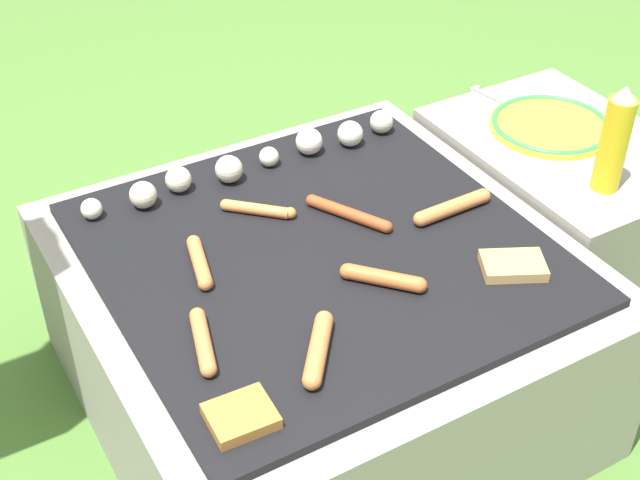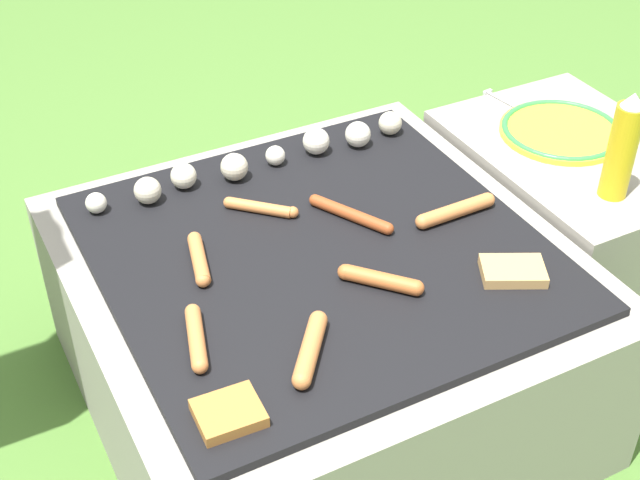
# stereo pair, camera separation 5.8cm
# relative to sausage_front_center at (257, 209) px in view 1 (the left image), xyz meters

# --- Properties ---
(ground_plane) EXTENTS (14.00, 14.00, 0.00)m
(ground_plane) POSITION_rel_sausage_front_center_xyz_m (0.05, -0.16, -0.40)
(ground_plane) COLOR #47702D
(grill) EXTENTS (0.89, 0.89, 0.39)m
(grill) POSITION_rel_sausage_front_center_xyz_m (0.05, -0.16, -0.21)
(grill) COLOR gray
(grill) RESTS_ON ground_plane
(side_ledge) EXTENTS (0.43, 0.58, 0.39)m
(side_ledge) POSITION_rel_sausage_front_center_xyz_m (0.72, -0.10, -0.21)
(side_ledge) COLOR gray
(side_ledge) RESTS_ON ground_plane
(sausage_mid_right) EXTENTS (0.10, 0.17, 0.02)m
(sausage_mid_right) POSITION_rel_sausage_front_center_xyz_m (0.15, -0.10, 0.00)
(sausage_mid_right) COLOR #93421E
(sausage_mid_right) RESTS_ON grill
(sausage_front_left) EXTENTS (0.18, 0.03, 0.03)m
(sausage_front_left) POSITION_rel_sausage_front_center_xyz_m (0.33, -0.19, 0.00)
(sausage_front_left) COLOR #C6753D
(sausage_front_left) RESTS_ON grill
(sausage_back_left) EXTENTS (0.12, 0.14, 0.03)m
(sausage_back_left) POSITION_rel_sausage_front_center_xyz_m (-0.09, -0.40, 0.00)
(sausage_back_left) COLOR #C6753D
(sausage_back_left) RESTS_ON grill
(sausage_mid_left) EXTENTS (0.11, 0.12, 0.03)m
(sausage_mid_left) POSITION_rel_sausage_front_center_xyz_m (0.09, -0.30, 0.00)
(sausage_mid_left) COLOR #B7602D
(sausage_mid_left) RESTS_ON grill
(sausage_front_right) EXTENTS (0.06, 0.15, 0.03)m
(sausage_front_right) POSITION_rel_sausage_front_center_xyz_m (-0.17, -0.10, 0.00)
(sausage_front_right) COLOR #C6753D
(sausage_front_right) RESTS_ON grill
(sausage_front_center) EXTENTS (0.11, 0.11, 0.02)m
(sausage_front_center) POSITION_rel_sausage_front_center_xyz_m (0.00, 0.00, 0.00)
(sausage_front_center) COLOR #C6753D
(sausage_front_center) RESTS_ON grill
(sausage_back_right) EXTENTS (0.06, 0.15, 0.03)m
(sausage_back_right) POSITION_rel_sausage_front_center_xyz_m (-0.24, -0.29, 0.00)
(sausage_back_right) COLOR #C6753D
(sausage_back_right) RESTS_ON grill
(bread_slice_center) EXTENTS (0.13, 0.12, 0.02)m
(bread_slice_center) POSITION_rel_sausage_front_center_xyz_m (0.32, -0.39, -0.00)
(bread_slice_center) COLOR tan
(bread_slice_center) RESTS_ON grill
(bread_slice_left) EXTENTS (0.10, 0.09, 0.02)m
(bread_slice_left) POSITION_rel_sausage_front_center_xyz_m (-0.26, -0.46, -0.00)
(bread_slice_left) COLOR #B27033
(bread_slice_left) RESTS_ON grill
(mushroom_row) EXTENTS (0.71, 0.08, 0.06)m
(mushroom_row) POSITION_rel_sausage_front_center_xyz_m (0.08, 0.14, 0.02)
(mushroom_row) COLOR silver
(mushroom_row) RESTS_ON grill
(plate_colorful) EXTENTS (0.27, 0.27, 0.02)m
(plate_colorful) POSITION_rel_sausage_front_center_xyz_m (0.72, -0.04, -0.00)
(plate_colorful) COLOR yellow
(plate_colorful) RESTS_ON side_ledge
(condiment_bottle) EXTENTS (0.06, 0.06, 0.23)m
(condiment_bottle) POSITION_rel_sausage_front_center_xyz_m (0.65, -0.27, 0.10)
(condiment_bottle) COLOR gold
(condiment_bottle) RESTS_ON side_ledge
(fork_utensil) EXTENTS (0.04, 0.19, 0.01)m
(fork_utensil) POSITION_rel_sausage_front_center_xyz_m (0.70, 0.12, -0.01)
(fork_utensil) COLOR silver
(fork_utensil) RESTS_ON side_ledge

